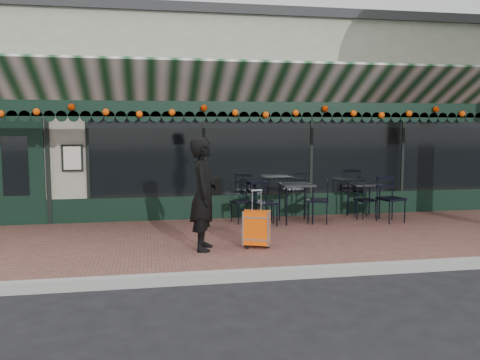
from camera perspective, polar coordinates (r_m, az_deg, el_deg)
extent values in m
plane|color=black|center=(7.51, 7.24, -10.60)|extent=(80.00, 80.00, 0.00)
cube|color=brown|center=(9.35, 3.50, -6.75)|extent=(18.00, 4.00, 0.15)
cube|color=#9E9E99|center=(7.41, 7.44, -10.22)|extent=(18.00, 0.16, 0.15)
cube|color=gray|center=(15.01, -2.01, 6.46)|extent=(12.00, 8.00, 4.50)
cube|color=black|center=(11.36, 7.03, 3.51)|extent=(9.20, 0.04, 2.00)
cube|color=black|center=(11.17, -23.84, 0.94)|extent=(1.10, 0.07, 2.20)
cube|color=silver|center=(10.91, -18.31, 2.36)|extent=(0.42, 0.04, 0.55)
cube|color=black|center=(9.63, 2.84, 7.92)|extent=(12.00, 0.03, 0.28)
cylinder|color=#F96607|center=(9.57, 2.92, 7.81)|extent=(11.60, 0.12, 0.12)
imported|color=black|center=(8.18, -4.11, -1.59)|extent=(0.55, 0.73, 1.82)
cube|color=#FB5407|center=(8.40, 1.87, -5.36)|extent=(0.47, 0.37, 0.56)
cube|color=black|center=(8.46, 1.86, -7.39)|extent=(0.47, 0.37, 0.06)
cube|color=silver|center=(8.32, 1.88, -2.32)|extent=(0.18, 0.09, 0.34)
cube|color=black|center=(11.42, 13.75, -0.46)|extent=(0.61, 0.61, 0.04)
cylinder|color=black|center=(11.13, 13.04, -2.56)|extent=(0.03, 0.03, 0.71)
cylinder|color=black|center=(11.35, 15.40, -2.46)|extent=(0.03, 0.03, 0.71)
cylinder|color=black|center=(11.60, 12.03, -2.20)|extent=(0.03, 0.03, 0.71)
cylinder|color=black|center=(11.80, 14.32, -2.11)|extent=(0.03, 0.03, 0.71)
cube|color=black|center=(10.54, 6.31, -0.52)|extent=(0.66, 0.66, 0.04)
cylinder|color=black|center=(10.26, 5.25, -2.99)|extent=(0.03, 0.03, 0.77)
cylinder|color=black|center=(10.42, 8.18, -2.89)|extent=(0.03, 0.03, 0.77)
cylinder|color=black|center=(10.78, 4.46, -2.54)|extent=(0.03, 0.03, 0.77)
cylinder|color=black|center=(10.94, 7.26, -2.45)|extent=(0.03, 0.03, 0.77)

